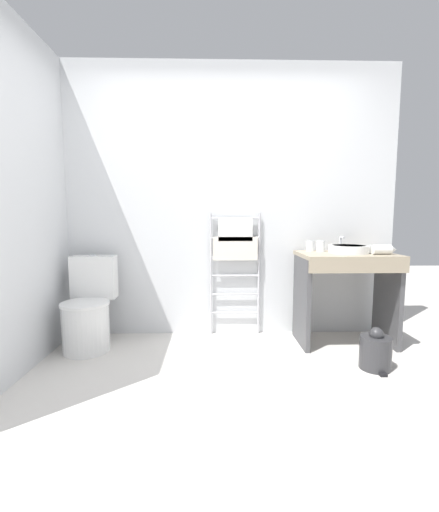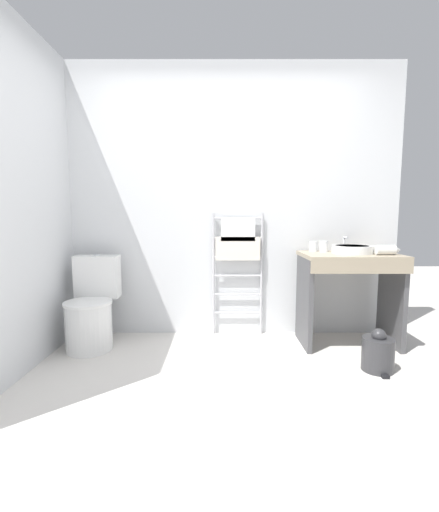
{
  "view_description": "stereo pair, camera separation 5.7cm",
  "coord_description": "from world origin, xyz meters",
  "views": [
    {
      "loc": [
        -0.15,
        -1.88,
        1.15
      ],
      "look_at": [
        -0.08,
        0.85,
        0.84
      ],
      "focal_mm": 24.0,
      "sensor_mm": 36.0,
      "label": 1
    },
    {
      "loc": [
        -0.09,
        -1.88,
        1.15
      ],
      "look_at": [
        -0.08,
        0.85,
        0.84
      ],
      "focal_mm": 24.0,
      "sensor_mm": 36.0,
      "label": 2
    }
  ],
  "objects": [
    {
      "name": "trash_bin",
      "position": [
        1.1,
        0.58,
        0.14
      ],
      "size": [
        0.23,
        0.26,
        0.32
      ],
      "color": "#333335",
      "rests_on": "ground_plane"
    },
    {
      "name": "ground_plane",
      "position": [
        0.0,
        0.0,
        0.0
      ],
      "size": [
        12.0,
        12.0,
        0.0
      ],
      "primitive_type": "plane",
      "color": "silver"
    },
    {
      "name": "cup_near_wall",
      "position": [
        0.78,
        1.29,
        0.88
      ],
      "size": [
        0.07,
        0.07,
        0.1
      ],
      "color": "white",
      "rests_on": "vanity_counter"
    },
    {
      "name": "wall_side",
      "position": [
        -1.57,
        0.71,
        1.29
      ],
      "size": [
        0.12,
        2.11,
        2.58
      ],
      "primitive_type": "cube",
      "color": "silver",
      "rests_on": "ground_plane"
    },
    {
      "name": "faucet",
      "position": [
        1.08,
        1.32,
        0.92
      ],
      "size": [
        0.02,
        0.1,
        0.14
      ],
      "color": "silver",
      "rests_on": "vanity_counter"
    },
    {
      "name": "toilet",
      "position": [
        -1.22,
        1.05,
        0.32
      ],
      "size": [
        0.4,
        0.54,
        0.81
      ],
      "color": "white",
      "rests_on": "ground_plane"
    },
    {
      "name": "wall_back",
      "position": [
        0.0,
        1.48,
        1.29
      ],
      "size": [
        3.26,
        0.12,
        2.58
      ],
      "primitive_type": "cube",
      "color": "silver",
      "rests_on": "ground_plane"
    },
    {
      "name": "towel_radiator",
      "position": [
        0.09,
        1.37,
        0.84
      ],
      "size": [
        0.49,
        0.06,
        1.18
      ],
      "color": "silver",
      "rests_on": "ground_plane"
    },
    {
      "name": "cup_near_edge",
      "position": [
        0.87,
        1.25,
        0.88
      ],
      "size": [
        0.08,
        0.08,
        0.1
      ],
      "color": "white",
      "rests_on": "vanity_counter"
    },
    {
      "name": "hair_dryer",
      "position": [
        1.33,
        1.02,
        0.87
      ],
      "size": [
        0.21,
        0.17,
        0.08
      ],
      "color": "white",
      "rests_on": "vanity_counter"
    },
    {
      "name": "sink_basin",
      "position": [
        1.08,
        1.13,
        0.86
      ],
      "size": [
        0.35,
        0.35,
        0.07
      ],
      "color": "white",
      "rests_on": "vanity_counter"
    },
    {
      "name": "vanity_counter",
      "position": [
        1.06,
        1.1,
        0.55
      ],
      "size": [
        0.82,
        0.55,
        0.83
      ],
      "color": "gray",
      "rests_on": "ground_plane"
    }
  ]
}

